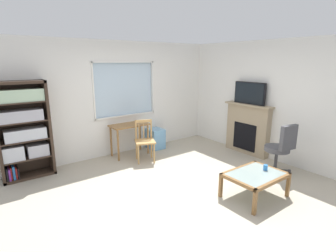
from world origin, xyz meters
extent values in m
cube|color=#B2A893|center=(0.00, 0.00, -0.01)|extent=(6.04, 5.64, 0.02)
cube|color=white|center=(0.00, 2.32, 0.44)|extent=(5.04, 0.12, 0.87)
cube|color=white|center=(0.00, 2.32, 2.37)|extent=(5.04, 0.12, 0.46)
cube|color=white|center=(-1.55, 2.32, 1.51)|extent=(1.95, 0.12, 1.27)
cube|color=white|center=(1.74, 2.32, 1.51)|extent=(1.57, 0.12, 1.27)
cube|color=silver|center=(0.19, 2.33, 1.51)|extent=(1.53, 0.02, 1.27)
cube|color=white|center=(0.19, 2.26, 0.89)|extent=(1.59, 0.06, 0.03)
cube|color=white|center=(0.19, 2.26, 2.13)|extent=(1.59, 0.06, 0.03)
cube|color=white|center=(-0.57, 2.26, 1.51)|extent=(0.03, 0.06, 1.27)
cube|color=white|center=(0.95, 2.26, 1.51)|extent=(0.03, 0.06, 1.27)
cube|color=white|center=(2.58, 0.00, 1.30)|extent=(0.12, 4.84, 2.60)
cube|color=#38281E|center=(-1.59, 2.07, 0.91)|extent=(0.05, 0.38, 1.81)
cube|color=#38281E|center=(-2.02, 2.07, 1.79)|extent=(0.90, 0.38, 0.05)
cube|color=#38281E|center=(-2.02, 2.07, 0.03)|extent=(0.90, 0.38, 0.05)
cube|color=#38281E|center=(-2.02, 2.25, 0.91)|extent=(0.90, 0.02, 1.81)
cube|color=#38281E|center=(-2.02, 2.07, 0.38)|extent=(0.85, 0.36, 0.02)
cube|color=#38281E|center=(-2.02, 2.07, 0.73)|extent=(0.85, 0.36, 0.02)
cube|color=#38281E|center=(-2.02, 2.07, 1.08)|extent=(0.85, 0.36, 0.02)
cube|color=#38281E|center=(-2.02, 2.07, 1.44)|extent=(0.85, 0.36, 0.02)
cube|color=silver|center=(-2.24, 2.06, 0.52)|extent=(0.34, 0.30, 0.26)
cube|color=#B2B2BC|center=(-1.83, 2.06, 0.50)|extent=(0.36, 0.28, 0.23)
cube|color=silver|center=(-2.00, 2.06, 0.85)|extent=(0.69, 0.30, 0.21)
cube|color=#B2B2BC|center=(-2.03, 2.06, 1.20)|extent=(0.70, 0.33, 0.20)
cube|color=#B7D6B2|center=(-2.00, 2.06, 1.56)|extent=(0.75, 0.30, 0.22)
cube|color=black|center=(-2.39, 2.05, 0.17)|extent=(0.03, 0.28, 0.23)
cube|color=purple|center=(-2.35, 2.05, 0.16)|extent=(0.03, 0.28, 0.21)
cube|color=red|center=(-2.32, 2.05, 0.16)|extent=(0.02, 0.22, 0.23)
cube|color=#286BB2|center=(-2.28, 2.05, 0.18)|extent=(0.04, 0.27, 0.25)
cube|color=red|center=(-2.24, 2.05, 0.15)|extent=(0.03, 0.23, 0.20)
cube|color=black|center=(-2.21, 2.05, 0.15)|extent=(0.02, 0.30, 0.20)
cube|color=olive|center=(0.11, 1.97, 0.72)|extent=(0.87, 0.46, 0.03)
cylinder|color=olive|center=(-0.28, 1.79, 0.35)|extent=(0.04, 0.04, 0.71)
cylinder|color=olive|center=(0.50, 1.79, 0.35)|extent=(0.04, 0.04, 0.71)
cylinder|color=olive|center=(-0.28, 2.15, 0.35)|extent=(0.04, 0.04, 0.71)
cylinder|color=olive|center=(0.50, 2.15, 0.35)|extent=(0.04, 0.04, 0.71)
cube|color=tan|center=(0.19, 1.42, 0.45)|extent=(0.54, 0.53, 0.04)
cylinder|color=tan|center=(-0.03, 1.34, 0.22)|extent=(0.04, 0.04, 0.43)
cylinder|color=tan|center=(0.28, 1.21, 0.22)|extent=(0.04, 0.04, 0.43)
cylinder|color=tan|center=(0.09, 1.64, 0.22)|extent=(0.04, 0.04, 0.43)
cylinder|color=tan|center=(0.41, 1.50, 0.22)|extent=(0.04, 0.04, 0.43)
cylinder|color=tan|center=(0.09, 1.64, 0.68)|extent=(0.04, 0.04, 0.45)
cylinder|color=tan|center=(0.41, 1.50, 0.68)|extent=(0.04, 0.04, 0.45)
cube|color=tan|center=(0.25, 1.57, 0.87)|extent=(0.35, 0.17, 0.06)
cylinder|color=tan|center=(0.15, 1.61, 0.65)|extent=(0.02, 0.02, 0.35)
cylinder|color=tan|center=(0.25, 1.57, 0.65)|extent=(0.02, 0.02, 0.35)
cylinder|color=tan|center=(0.35, 1.53, 0.65)|extent=(0.02, 0.02, 0.35)
cube|color=#72ADDB|center=(0.86, 2.02, 0.25)|extent=(0.35, 0.40, 0.50)
cube|color=tan|center=(2.43, 0.44, 0.57)|extent=(0.18, 1.11, 1.15)
cube|color=black|center=(2.34, 0.44, 0.42)|extent=(0.03, 0.61, 0.63)
cube|color=tan|center=(2.41, 0.44, 1.17)|extent=(0.26, 1.21, 0.04)
cube|color=black|center=(2.41, 0.44, 1.44)|extent=(0.05, 0.81, 0.50)
cube|color=black|center=(2.38, 0.44, 1.44)|extent=(0.01, 0.76, 0.45)
cylinder|color=#4C4C51|center=(1.97, -0.61, 0.48)|extent=(0.48, 0.48, 0.09)
cube|color=#4C4C51|center=(1.94, -0.83, 0.76)|extent=(0.41, 0.13, 0.48)
cylinder|color=#38383D|center=(1.97, -0.61, 0.24)|extent=(0.06, 0.06, 0.42)
cube|color=#38383D|center=(1.83, -0.59, 0.03)|extent=(0.28, 0.07, 0.03)
cylinder|color=#38383D|center=(1.69, -0.58, 0.03)|extent=(0.05, 0.05, 0.05)
cube|color=#38383D|center=(1.91, -0.74, 0.03)|extent=(0.15, 0.27, 0.03)
cylinder|color=#38383D|center=(1.85, -0.86, 0.03)|extent=(0.05, 0.05, 0.05)
cube|color=#38383D|center=(2.07, -0.71, 0.03)|extent=(0.23, 0.22, 0.03)
cylinder|color=#38383D|center=(2.18, -0.80, 0.03)|extent=(0.05, 0.05, 0.05)
cube|color=#38383D|center=(2.09, -0.54, 0.03)|extent=(0.26, 0.17, 0.03)
cylinder|color=#38383D|center=(2.22, -0.47, 0.03)|extent=(0.05, 0.05, 0.05)
cube|color=#38383D|center=(1.95, -0.47, 0.03)|extent=(0.09, 0.28, 0.03)
cylinder|color=#38383D|center=(1.92, -0.33, 0.03)|extent=(0.05, 0.05, 0.05)
cube|color=#8C9E99|center=(0.78, -0.97, 0.40)|extent=(0.84, 0.59, 0.02)
cube|color=brown|center=(0.78, -1.29, 0.38)|extent=(0.94, 0.05, 0.05)
cube|color=brown|center=(0.78, -0.64, 0.38)|extent=(0.94, 0.05, 0.05)
cube|color=brown|center=(0.34, -0.97, 0.38)|extent=(0.05, 0.69, 0.05)
cube|color=brown|center=(1.22, -0.97, 0.38)|extent=(0.05, 0.69, 0.05)
cube|color=brown|center=(0.34, -1.29, 0.18)|extent=(0.05, 0.05, 0.36)
cube|color=brown|center=(1.22, -1.29, 0.18)|extent=(0.05, 0.05, 0.36)
cube|color=brown|center=(0.34, -0.64, 0.18)|extent=(0.05, 0.05, 0.36)
cube|color=brown|center=(1.22, -0.64, 0.18)|extent=(0.05, 0.05, 0.36)
cylinder|color=#337FD6|center=(1.03, -0.98, 0.45)|extent=(0.07, 0.07, 0.09)
camera|label=1|loc=(-2.65, -3.23, 2.15)|focal=27.94mm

